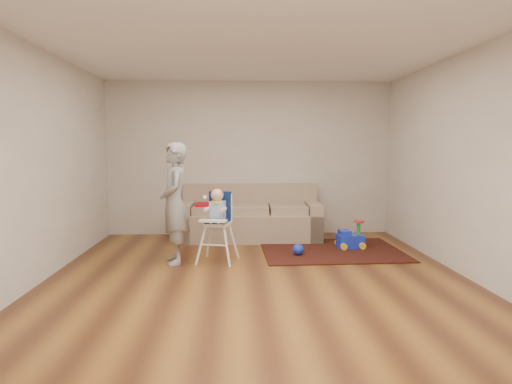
{
  "coord_description": "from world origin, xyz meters",
  "views": [
    {
      "loc": [
        -0.26,
        -4.85,
        1.56
      ],
      "look_at": [
        0.0,
        0.4,
        1.0
      ],
      "focal_mm": 30.0,
      "sensor_mm": 36.0,
      "label": 1
    }
  ],
  "objects_px": {
    "sofa": "(250,212)",
    "adult": "(174,203)",
    "side_table": "(209,225)",
    "toy_ball": "(298,249)",
    "ride_on_toy": "(350,234)",
    "high_chair": "(217,227)"
  },
  "relations": [
    {
      "from": "sofa",
      "to": "adult",
      "type": "distance_m",
      "value": 1.85
    },
    {
      "from": "sofa",
      "to": "side_table",
      "type": "distance_m",
      "value": 0.73
    },
    {
      "from": "adult",
      "to": "sofa",
      "type": "bearing_deg",
      "value": 131.02
    },
    {
      "from": "sofa",
      "to": "toy_ball",
      "type": "distance_m",
      "value": 1.41
    },
    {
      "from": "ride_on_toy",
      "to": "sofa",
      "type": "bearing_deg",
      "value": 147.04
    },
    {
      "from": "sofa",
      "to": "side_table",
      "type": "relative_size",
      "value": 5.18
    },
    {
      "from": "sofa",
      "to": "adult",
      "type": "bearing_deg",
      "value": -123.78
    },
    {
      "from": "sofa",
      "to": "ride_on_toy",
      "type": "distance_m",
      "value": 1.72
    },
    {
      "from": "ride_on_toy",
      "to": "high_chair",
      "type": "height_order",
      "value": "high_chair"
    },
    {
      "from": "high_chair",
      "to": "toy_ball",
      "type": "bearing_deg",
      "value": 26.34
    },
    {
      "from": "high_chair",
      "to": "adult",
      "type": "bearing_deg",
      "value": -162.91
    },
    {
      "from": "ride_on_toy",
      "to": "toy_ball",
      "type": "height_order",
      "value": "ride_on_toy"
    },
    {
      "from": "sofa",
      "to": "ride_on_toy",
      "type": "relative_size",
      "value": 5.62
    },
    {
      "from": "sofa",
      "to": "toy_ball",
      "type": "xyz_separation_m",
      "value": [
        0.65,
        -1.2,
        -0.36
      ]
    },
    {
      "from": "side_table",
      "to": "adult",
      "type": "relative_size",
      "value": 0.28
    },
    {
      "from": "side_table",
      "to": "adult",
      "type": "height_order",
      "value": "adult"
    },
    {
      "from": "side_table",
      "to": "toy_ball",
      "type": "distance_m",
      "value": 1.85
    },
    {
      "from": "toy_ball",
      "to": "high_chair",
      "type": "xyz_separation_m",
      "value": [
        -1.14,
        -0.24,
        0.39
      ]
    },
    {
      "from": "toy_ball",
      "to": "high_chair",
      "type": "relative_size",
      "value": 0.16
    },
    {
      "from": "sofa",
      "to": "ride_on_toy",
      "type": "bearing_deg",
      "value": -25.97
    },
    {
      "from": "adult",
      "to": "side_table",
      "type": "bearing_deg",
      "value": 153.31
    },
    {
      "from": "side_table",
      "to": "ride_on_toy",
      "type": "distance_m",
      "value": 2.37
    }
  ]
}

